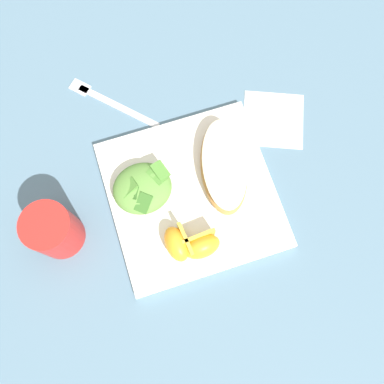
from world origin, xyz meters
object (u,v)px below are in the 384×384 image
Objects in this scene: orange_wedge_front at (178,243)px; metal_fork at (107,100)px; orange_wedge_middle at (202,246)px; cheesy_pizza_bread at (224,166)px; paper_napkin at (273,119)px; drinking_red_cup at (53,230)px; green_salad_pile at (142,188)px; white_plate at (192,195)px.

metal_fork is (-0.05, 0.30, -0.03)m from orange_wedge_front.
orange_wedge_middle is at bearing -22.88° from orange_wedge_front.
metal_fork is at bearing 128.77° from cheesy_pizza_bread.
cheesy_pizza_bread is 0.14m from paper_napkin.
orange_wedge_middle is at bearing -123.71° from cheesy_pizza_bread.
orange_wedge_middle is 0.42× the size of metal_fork.
orange_wedge_middle is at bearing -75.58° from metal_fork.
drinking_red_cup is at bearing -167.76° from paper_napkin.
drinking_red_cup is (-0.42, -0.09, 0.05)m from paper_napkin.
green_salad_pile is 0.20m from metal_fork.
drinking_red_cup reaches higher than metal_fork.
white_plate is at bearing 81.77° from orange_wedge_middle.
green_salad_pile is at bearing -85.01° from metal_fork.
metal_fork is (-0.10, 0.22, -0.01)m from white_plate.
cheesy_pizza_bread is 0.14m from orange_wedge_middle.
paper_napkin is at bearing 26.44° from white_plate.
orange_wedge_middle is 0.57× the size of paper_napkin.
orange_wedge_middle is 0.28m from paper_napkin.
paper_napkin is at bearing 35.83° from orange_wedge_front.
orange_wedge_front is at bearing 157.12° from orange_wedge_middle.
orange_wedge_middle is 0.24m from drinking_red_cup.
orange_wedge_front is 0.20m from drinking_red_cup.
orange_wedge_front is 0.58× the size of paper_napkin.
paper_napkin is at bearing 42.83° from orange_wedge_middle.
white_plate is 2.83× the size of drinking_red_cup.
green_salad_pile is 0.14m from orange_wedge_middle.
metal_fork is at bearing 98.58° from orange_wedge_front.
cheesy_pizza_bread is at bearing -150.76° from paper_napkin.
orange_wedge_middle reaches higher than metal_fork.
green_salad_pile is 0.69× the size of metal_fork.
orange_wedge_front is at bearing -138.15° from cheesy_pizza_bread.
drinking_red_cup reaches higher than green_salad_pile.
drinking_red_cup is (-0.22, 0.10, 0.01)m from orange_wedge_middle.
drinking_red_cup reaches higher than cheesy_pizza_bread.
white_plate is 0.24m from drinking_red_cup.
orange_wedge_front is 1.02× the size of orange_wedge_middle.
white_plate is 0.10m from orange_wedge_middle.
drinking_red_cup is (-0.15, -0.03, 0.01)m from green_salad_pile.
cheesy_pizza_bread is at bearing -51.23° from metal_fork.
orange_wedge_front is 0.64× the size of drinking_red_cup.
orange_wedge_middle is at bearing -137.17° from paper_napkin.
drinking_red_cup is at bearing 156.46° from orange_wedge_middle.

